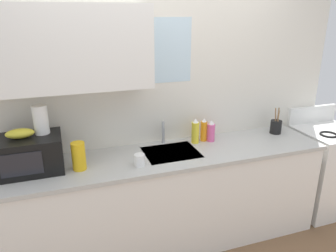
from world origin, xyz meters
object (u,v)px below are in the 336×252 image
Objects in this scene: dish_soap_bottle_yellow at (195,132)px; dish_soap_bottle_pink at (211,132)px; banana_bunch at (20,133)px; paper_towel_roll at (41,120)px; microwave at (31,154)px; dish_soap_bottle_orange at (204,130)px; mug_white at (140,160)px; utensil_crock at (276,126)px; stove_range at (323,169)px; cereal_canister at (79,156)px.

dish_soap_bottle_yellow reaches higher than dish_soap_bottle_pink.
paper_towel_roll is (0.15, 0.05, 0.08)m from banana_bunch.
dish_soap_bottle_orange is (1.49, 0.13, -0.03)m from microwave.
dish_soap_bottle_orange reaches higher than mug_white.
dish_soap_bottle_pink is (1.60, 0.09, -0.21)m from banana_bunch.
dish_soap_bottle_pink is at bearing 178.02° from utensil_crock.
paper_towel_roll is (-2.73, 0.10, 0.82)m from stove_range.
stove_range is at bearing -2.03° from paper_towel_roll.
stove_range is 0.78m from utensil_crock.
banana_bunch reaches higher than cereal_canister.
utensil_crock is (0.70, -0.02, -0.02)m from dish_soap_bottle_pink.
banana_bunch reaches higher than dish_soap_bottle_yellow.
microwave is at bearing -152.83° from paper_towel_roll.
dish_soap_bottle_yellow is 1.04× the size of dish_soap_bottle_orange.
utensil_crock is (0.76, -0.05, -0.03)m from dish_soap_bottle_orange.
mug_white is at bearing -155.72° from dish_soap_bottle_orange.
banana_bunch is 1.55m from dish_soap_bottle_orange.
dish_soap_bottle_orange is (1.38, 0.07, -0.28)m from paper_towel_roll.
dish_soap_bottle_yellow is (1.29, 0.05, -0.27)m from paper_towel_roll.
cereal_canister is 1.91m from utensil_crock.
dish_soap_bottle_pink reaches higher than mug_white.
banana_bunch reaches higher than mug_white.
cereal_canister is at bearing 168.68° from mug_white.
dish_soap_bottle_orange is at bearing 154.06° from dish_soap_bottle_pink.
dish_soap_bottle_pink is 1.22m from cereal_canister.
dish_soap_bottle_pink is at bearing -25.94° from dish_soap_bottle_orange.
stove_range is 5.41× the size of dish_soap_bottle_pink.
paper_towel_roll is 0.95× the size of dish_soap_bottle_yellow.
microwave is 2.11× the size of cereal_canister.
paper_towel_roll reaches higher than dish_soap_bottle_yellow.
paper_towel_roll is 0.80m from mug_white.
dish_soap_bottle_pink is 0.81m from mug_white.
stove_range is at bearing -7.23° from dish_soap_bottle_orange.
mug_white is (0.69, -0.24, -0.33)m from paper_towel_roll.
stove_range is 4.65× the size of dish_soap_bottle_yellow.
microwave is at bearing 166.58° from mug_white.
dish_soap_bottle_yellow reaches higher than cereal_canister.
stove_range is 4.91× the size of paper_towel_roll.
dish_soap_bottle_pink is at bearing 3.54° from microwave.
utensil_crock reaches higher than stove_range.
cereal_canister is (-1.05, -0.20, -0.00)m from dish_soap_bottle_yellow.
banana_bunch reaches higher than dish_soap_bottle_pink.
paper_towel_roll is 1.01× the size of cereal_canister.
cereal_canister is at bearing -14.38° from banana_bunch.
banana_bunch is 0.45m from cereal_canister.
microwave is 2.30× the size of banana_bunch.
utensil_crock is at bearing -2.17° from dish_soap_bottle_yellow.
dish_soap_bottle_pink is (-1.28, 0.14, 0.54)m from stove_range.
dish_soap_bottle_yellow reaches higher than dish_soap_bottle_orange.
dish_soap_bottle_yellow is 0.10m from dish_soap_bottle_orange.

